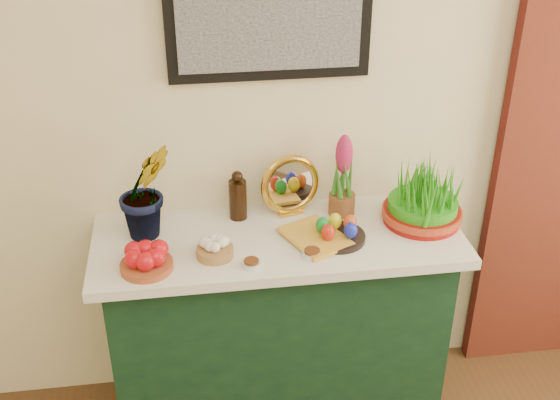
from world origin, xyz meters
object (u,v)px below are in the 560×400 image
object	(u,v)px
book	(294,244)
wheatgrass_sabzeh	(424,196)
mirror	(290,185)
hyacinth_green	(144,176)
sideboard	(278,330)

from	to	relation	value
book	wheatgrass_sabzeh	bearing A→B (deg)	-11.56
mirror	wheatgrass_sabzeh	distance (m)	0.52
hyacinth_green	wheatgrass_sabzeh	world-z (taller)	hyacinth_green
mirror	book	xyz separation A→B (m)	(-0.02, -0.26, -0.10)
book	wheatgrass_sabzeh	world-z (taller)	wheatgrass_sabzeh
mirror	wheatgrass_sabzeh	xyz separation A→B (m)	(0.50, -0.14, -0.01)
hyacinth_green	mirror	xyz separation A→B (m)	(0.55, 0.09, -0.13)
hyacinth_green	wheatgrass_sabzeh	xyz separation A→B (m)	(1.05, -0.05, -0.14)
book	wheatgrass_sabzeh	distance (m)	0.54
sideboard	hyacinth_green	world-z (taller)	hyacinth_green
wheatgrass_sabzeh	mirror	bearing A→B (deg)	163.99
mirror	book	size ratio (longest dim) A/B	1.02
sideboard	mirror	size ratio (longest dim) A/B	5.15
mirror	sideboard	bearing A→B (deg)	-113.27
hyacinth_green	wheatgrass_sabzeh	distance (m)	1.06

